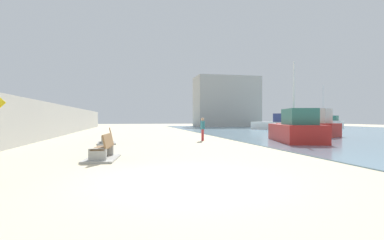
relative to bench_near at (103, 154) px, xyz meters
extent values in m
plane|color=beige|center=(2.18, 13.72, -0.23)|extent=(120.00, 120.00, 0.00)
cube|color=#9E9E99|center=(-5.32, 13.72, 1.15)|extent=(0.80, 64.00, 2.76)
cube|color=#6B8EA3|center=(26.18, 13.72, -0.21)|extent=(36.00, 68.00, 0.04)
cube|color=#9E9E99|center=(-0.11, -0.69, 0.01)|extent=(0.62, 0.27, 0.50)
cube|color=#9E9E99|center=(0.05, 0.70, 0.01)|extent=(0.62, 0.27, 0.50)
cube|color=olive|center=(-0.03, 0.00, 0.22)|extent=(0.68, 1.65, 0.06)
cube|color=olive|center=(0.20, -0.02, 0.50)|extent=(0.34, 1.61, 0.50)
cube|color=#9E9E99|center=(-0.03, 0.00, -0.19)|extent=(1.33, 2.21, 0.08)
cube|color=#9E9E99|center=(-0.37, 6.61, 0.01)|extent=(0.61, 0.24, 0.50)
cube|color=#9E9E99|center=(-0.47, 8.00, 0.01)|extent=(0.61, 0.24, 0.50)
cube|color=olive|center=(-0.42, 7.30, 0.22)|extent=(0.62, 1.63, 0.06)
cube|color=olive|center=(-0.19, 7.32, 0.50)|extent=(0.28, 1.61, 0.50)
cube|color=#9E9E99|center=(-0.42, 7.30, -0.19)|extent=(1.25, 2.18, 0.08)
cylinder|color=#B22D33|center=(5.94, 8.26, 0.17)|extent=(0.12, 0.12, 0.80)
cylinder|color=#B22D33|center=(5.97, 8.13, 0.17)|extent=(0.12, 0.12, 0.80)
cube|color=teal|center=(5.95, 8.20, 0.85)|extent=(0.25, 0.35, 0.57)
sphere|color=tan|center=(5.95, 8.20, 1.28)|extent=(0.22, 0.22, 0.22)
cylinder|color=teal|center=(5.90, 8.41, 0.88)|extent=(0.09, 0.09, 0.51)
cylinder|color=teal|center=(6.00, 7.98, 0.88)|extent=(0.09, 0.09, 0.51)
cube|color=beige|center=(18.27, 16.89, 0.19)|extent=(2.10, 4.81, 0.77)
cube|color=white|center=(18.26, 16.17, 1.11)|extent=(1.46, 2.12, 1.07)
cube|color=white|center=(32.23, 30.36, 0.40)|extent=(4.27, 5.47, 1.19)
cube|color=#337060|center=(32.65, 29.68, 1.39)|extent=(2.27, 2.64, 0.80)
cylinder|color=silver|center=(32.09, 30.59, 3.94)|extent=(0.12, 0.12, 5.90)
cube|color=white|center=(20.88, 24.64, 0.33)|extent=(5.82, 7.64, 1.04)
cube|color=navy|center=(21.51, 23.65, 1.43)|extent=(2.98, 3.63, 1.15)
cube|color=red|center=(11.68, 5.93, 0.37)|extent=(3.79, 6.28, 1.13)
cube|color=#337060|center=(11.44, 5.08, 1.43)|extent=(2.24, 2.93, 1.00)
cylinder|color=silver|center=(11.76, 6.21, 3.03)|extent=(0.12, 0.12, 4.20)
cube|color=red|center=(16.01, 10.97, 0.36)|extent=(4.29, 5.26, 1.12)
cube|color=beige|center=(16.38, 10.34, 1.53)|extent=(2.35, 2.59, 1.22)
cube|color=#ADAAA3|center=(19.21, 41.72, 4.53)|extent=(12.00, 6.00, 9.54)
camera|label=1|loc=(1.00, -11.28, 1.31)|focal=27.02mm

